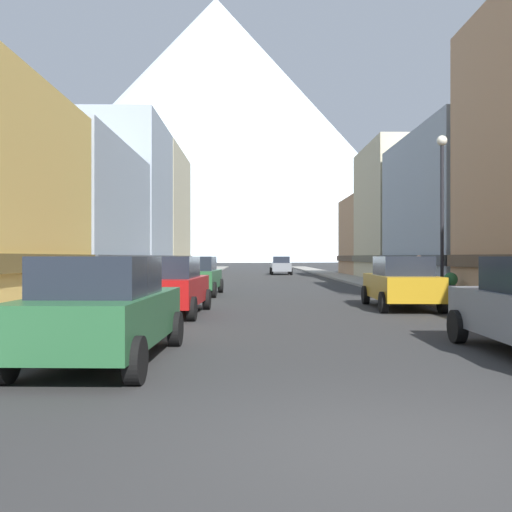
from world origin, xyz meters
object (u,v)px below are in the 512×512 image
at_px(car_left_2, 197,276).
at_px(pedestrian_1, 419,275).
at_px(pedestrian_0, 73,290).
at_px(streetlamp_right, 442,193).
at_px(car_left_0, 104,309).
at_px(car_left_1, 170,285).
at_px(potted_plant_0, 451,282).
at_px(car_driving_0, 281,265).
at_px(car_right_1, 401,282).

relative_size(car_left_2, pedestrian_1, 2.64).
relative_size(pedestrian_0, streetlamp_right, 0.26).
bearing_deg(streetlamp_right, pedestrian_1, 80.82).
distance_m(car_left_0, car_left_1, 7.49).
xyz_separation_m(car_left_0, potted_plant_0, (10.80, 13.60, -0.21)).
height_order(car_left_0, streetlamp_right, streetlamp_right).
xyz_separation_m(car_left_2, car_driving_0, (5.40, 28.85, 0.00)).
bearing_deg(pedestrian_1, car_driving_0, 98.99).
bearing_deg(pedestrian_1, potted_plant_0, -68.09).
relative_size(car_left_0, car_driving_0, 1.01).
relative_size(car_right_1, pedestrian_1, 2.64).
height_order(car_left_1, car_right_1, same).
bearing_deg(car_left_2, car_right_1, -40.81).
bearing_deg(car_driving_0, car_left_0, -96.87).
distance_m(car_left_0, streetlamp_right, 13.83).
height_order(potted_plant_0, pedestrian_0, pedestrian_0).
distance_m(car_driving_0, streetlamp_right, 35.30).
xyz_separation_m(car_left_0, pedestrian_1, (10.05, 15.47, 0.03)).
bearing_deg(car_left_0, car_left_2, 90.00).
bearing_deg(car_left_2, pedestrian_0, -103.74).
xyz_separation_m(car_left_2, car_right_1, (7.60, -6.56, 0.00)).
height_order(pedestrian_0, pedestrian_1, pedestrian_1).
xyz_separation_m(car_left_1, potted_plant_0, (10.80, 6.12, -0.21)).
xyz_separation_m(potted_plant_0, pedestrian_0, (-13.25, -7.60, 0.16)).
distance_m(car_left_0, potted_plant_0, 17.37).
distance_m(pedestrian_0, pedestrian_1, 15.68).
distance_m(car_left_1, pedestrian_1, 12.84).
height_order(pedestrian_0, streetlamp_right, streetlamp_right).
bearing_deg(pedestrian_1, streetlamp_right, -99.18).
bearing_deg(pedestrian_0, car_driving_0, 78.58).
distance_m(car_left_0, pedestrian_1, 18.45).
bearing_deg(pedestrian_0, car_right_1, 18.94).
bearing_deg(car_left_2, potted_plant_0, -12.59).
relative_size(potted_plant_0, pedestrian_0, 0.62).
bearing_deg(car_left_0, car_left_1, 90.01).
relative_size(car_left_1, streetlamp_right, 0.76).
distance_m(car_left_2, car_right_1, 10.04).
xyz_separation_m(car_left_2, potted_plant_0, (10.80, -2.41, -0.21)).
bearing_deg(streetlamp_right, car_left_2, 146.25).
distance_m(car_left_1, streetlamp_right, 9.96).
height_order(car_left_1, streetlamp_right, streetlamp_right).
bearing_deg(car_left_0, potted_plant_0, 51.55).
height_order(car_right_1, pedestrian_1, pedestrian_1).
height_order(car_left_1, potted_plant_0, car_left_1).
distance_m(potted_plant_0, pedestrian_1, 2.02).
xyz_separation_m(car_left_1, car_right_1, (7.60, 1.97, 0.00)).
relative_size(car_left_1, car_driving_0, 1.02).
distance_m(car_left_1, potted_plant_0, 12.42).
distance_m(car_left_1, car_left_2, 8.53).
xyz_separation_m(car_left_2, streetlamp_right, (9.15, -6.11, 3.09)).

